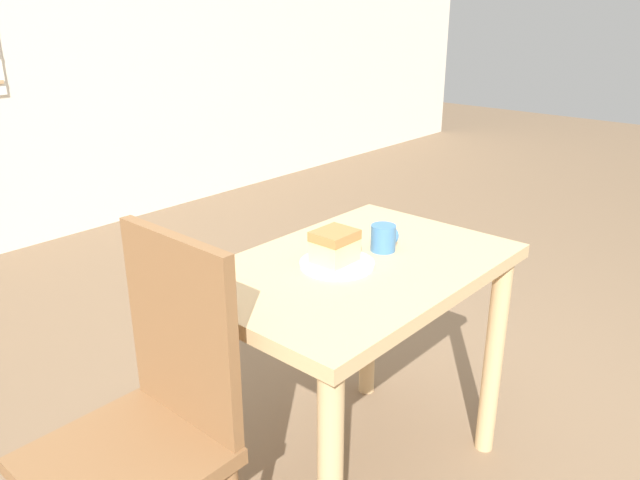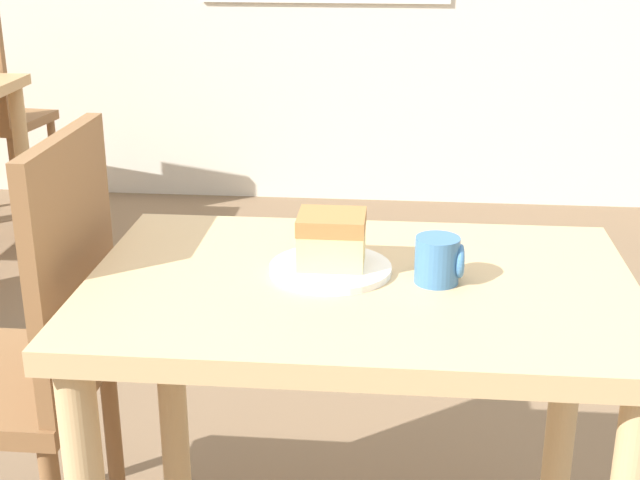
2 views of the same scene
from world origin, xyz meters
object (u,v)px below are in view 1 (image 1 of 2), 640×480
Objects in this scene: dining_table_near at (356,307)px; coffee_mug at (384,238)px; chair_near_window at (149,424)px; cake_slice at (335,246)px; plate at (337,264)px.

dining_table_near is 11.43× the size of coffee_mug.
chair_near_window reaches higher than cake_slice.
coffee_mug is at bearing 82.99° from chair_near_window.
coffee_mug is (0.18, -0.04, -0.02)m from cake_slice.
plate is 0.05m from cake_slice.
chair_near_window is 11.94× the size of coffee_mug.
cake_slice reaches higher than coffee_mug.
coffee_mug is at bearing -11.59° from cake_slice.
chair_near_window is at bearing 173.44° from plate.
cake_slice is 1.41× the size of coffee_mug.
dining_table_near is at bearing -28.16° from plate.
cake_slice is (-0.05, 0.04, 0.19)m from dining_table_near.
chair_near_window is 4.59× the size of plate.
plate is 1.84× the size of cake_slice.
dining_table_near is at bearing -36.47° from cake_slice.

